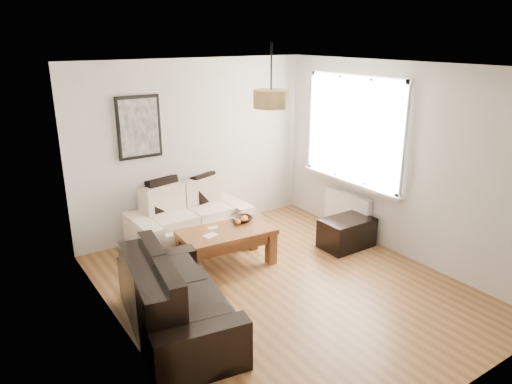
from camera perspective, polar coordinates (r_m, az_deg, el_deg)
floor at (r=5.87m, az=3.34°, el=-11.33°), size 4.50×4.50×0.00m
ceiling at (r=5.11m, az=3.90°, el=14.90°), size 3.80×4.50×0.00m
wall_back at (r=7.20m, az=-7.39°, el=5.34°), size 3.80×0.04×2.60m
wall_front at (r=3.94m, az=24.07°, el=-7.44°), size 3.80×0.04×2.60m
wall_left at (r=4.51m, az=-15.99°, el=-3.25°), size 0.04×4.50×2.60m
wall_right at (r=6.64m, az=16.77°, el=3.59°), size 0.04×4.50×2.60m
window_bay at (r=7.06m, az=11.79°, el=7.34°), size 0.14×1.90×1.60m
radiator at (r=7.36m, az=10.95°, el=-2.04°), size 0.10×0.90×0.52m
poster at (r=6.76m, az=-13.90°, el=7.58°), size 0.62×0.04×0.87m
pendant_shade at (r=5.38m, az=1.82°, el=11.15°), size 0.40×0.40×0.20m
loveseat_cream at (r=6.90m, az=-7.99°, el=-2.97°), size 1.69×0.95×0.83m
sofa_leather at (r=4.98m, az=-9.53°, el=-12.22°), size 1.16×1.93×0.78m
coffee_table at (r=6.29m, az=-3.53°, el=-6.67°), size 1.26×0.75×0.50m
ottoman at (r=6.93m, az=10.86°, el=-4.84°), size 0.74×0.48×0.42m
cushion_left at (r=6.85m, az=-11.01°, el=-0.23°), size 0.49×0.24×0.47m
cushion_right at (r=7.12m, az=-6.10°, el=0.53°), size 0.44×0.26×0.42m
fruit_bowl at (r=6.44m, az=-1.62°, el=-3.28°), size 0.30×0.30×0.06m
orange_a at (r=6.40m, az=-1.45°, el=-3.35°), size 0.11×0.11×0.09m
orange_b at (r=6.44m, az=-1.37°, el=-3.22°), size 0.09×0.09×0.09m
orange_c at (r=6.32m, az=-2.16°, el=-3.65°), size 0.09×0.09×0.07m
papers at (r=6.03m, az=-5.51°, el=-5.22°), size 0.20×0.16×0.01m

